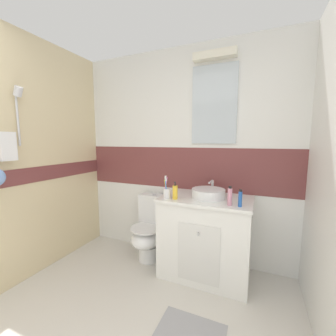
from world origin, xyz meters
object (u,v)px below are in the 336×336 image
(toilet, at_px, (149,230))
(toothpaste_tube_upright, at_px, (240,199))
(toothbrush_cup, at_px, (167,192))
(sink_basin, at_px, (208,193))
(deodorant_spray_can, at_px, (230,196))
(soap_dispenser, at_px, (175,192))

(toilet, relative_size, toothpaste_tube_upright, 4.99)
(toothbrush_cup, distance_m, toothpaste_tube_upright, 0.71)
(sink_basin, xyz_separation_m, toothbrush_cup, (-0.38, -0.18, 0.01))
(toothbrush_cup, bearing_deg, deodorant_spray_can, 0.35)
(toilet, bearing_deg, toothbrush_cup, -35.08)
(toothbrush_cup, height_order, toothpaste_tube_upright, toothbrush_cup)
(toilet, height_order, toothpaste_tube_upright, toothpaste_tube_upright)
(toilet, xyz_separation_m, toothpaste_tube_upright, (1.04, -0.24, 0.56))
(toilet, bearing_deg, toothpaste_tube_upright, -12.91)
(toilet, relative_size, toothbrush_cup, 3.35)
(sink_basin, height_order, deodorant_spray_can, deodorant_spray_can)
(deodorant_spray_can, bearing_deg, sink_basin, 142.64)
(sink_basin, xyz_separation_m, toothpaste_tube_upright, (0.32, -0.19, 0.02))
(soap_dispenser, height_order, deodorant_spray_can, soap_dispenser)
(sink_basin, height_order, soap_dispenser, soap_dispenser)
(toothbrush_cup, xyz_separation_m, deodorant_spray_can, (0.62, 0.00, 0.02))
(sink_basin, relative_size, toothbrush_cup, 1.63)
(sink_basin, bearing_deg, soap_dispenser, -148.41)
(toothbrush_cup, bearing_deg, soap_dispenser, 0.50)
(sink_basin, distance_m, soap_dispenser, 0.35)
(toothpaste_tube_upright, xyz_separation_m, deodorant_spray_can, (-0.09, 0.01, 0.01))
(sink_basin, distance_m, deodorant_spray_can, 0.30)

